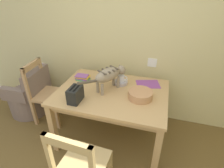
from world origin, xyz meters
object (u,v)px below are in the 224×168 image
(wooden_chair_far, at_px, (82,166))
(wicker_armchair, at_px, (30,97))
(book_stack, at_px, (83,77))
(wicker_basket, at_px, (140,95))
(dining_table, at_px, (112,97))
(cat, at_px, (110,75))
(toaster, at_px, (75,95))
(wooden_chair_near, at_px, (47,93))
(magazine, at_px, (148,84))
(coffee_mug, at_px, (121,78))
(saucer_bowl, at_px, (121,82))

(wooden_chair_far, distance_m, wicker_armchair, 1.76)
(book_stack, relative_size, wicker_basket, 0.68)
(dining_table, distance_m, cat, 0.29)
(toaster, xyz_separation_m, wooden_chair_near, (-0.72, 0.41, -0.37))
(cat, relative_size, wooden_chair_near, 0.67)
(dining_table, relative_size, magazine, 4.54)
(dining_table, relative_size, toaster, 6.70)
(book_stack, bearing_deg, coffee_mug, 4.77)
(coffee_mug, bearing_deg, wooden_chair_near, -173.65)
(saucer_bowl, distance_m, toaster, 0.66)
(magazine, distance_m, toaster, 0.96)
(toaster, relative_size, wooden_chair_near, 0.21)
(dining_table, bearing_deg, book_stack, 160.27)
(coffee_mug, relative_size, wooden_chair_near, 0.14)
(coffee_mug, height_order, toaster, toaster)
(wicker_basket, distance_m, wooden_chair_far, 0.96)
(cat, bearing_deg, wicker_basket, 17.26)
(cat, distance_m, wooden_chair_far, 1.03)
(book_stack, bearing_deg, wicker_basket, -14.89)
(book_stack, distance_m, wicker_basket, 0.85)
(wooden_chair_near, xyz_separation_m, wicker_armchair, (-0.40, 0.06, -0.19))
(magazine, bearing_deg, wooden_chair_far, -127.28)
(cat, relative_size, toaster, 3.15)
(saucer_bowl, distance_m, wooden_chair_near, 1.16)
(wooden_chair_far, height_order, wicker_armchair, wooden_chair_far)
(wicker_armchair, bearing_deg, book_stack, -92.55)
(magazine, bearing_deg, toaster, -157.12)
(wicker_basket, bearing_deg, coffee_mug, 138.01)
(toaster, bearing_deg, book_stack, 105.99)
(wicker_armchair, bearing_deg, cat, -98.19)
(cat, distance_m, wicker_armchair, 1.57)
(dining_table, relative_size, wicker_basket, 4.79)
(coffee_mug, relative_size, wooden_chair_far, 0.14)
(magazine, height_order, toaster, toaster)
(dining_table, relative_size, wooden_chair_near, 1.42)
(wooden_chair_near, relative_size, wicker_armchair, 1.21)
(book_stack, height_order, wicker_basket, wicker_basket)
(saucer_bowl, height_order, wooden_chair_near, wooden_chair_near)
(magazine, bearing_deg, coffee_mug, 176.57)
(saucer_bowl, bearing_deg, cat, -119.77)
(book_stack, distance_m, wooden_chair_far, 1.17)
(dining_table, height_order, book_stack, book_stack)
(toaster, bearing_deg, wicker_basket, 21.33)
(coffee_mug, bearing_deg, dining_table, -106.30)
(book_stack, bearing_deg, magazine, 8.27)
(magazine, distance_m, book_stack, 0.88)
(saucer_bowl, bearing_deg, magazine, 13.45)
(dining_table, relative_size, wooden_chair_far, 1.42)
(cat, relative_size, wicker_armchair, 0.81)
(cat, height_order, book_stack, cat)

